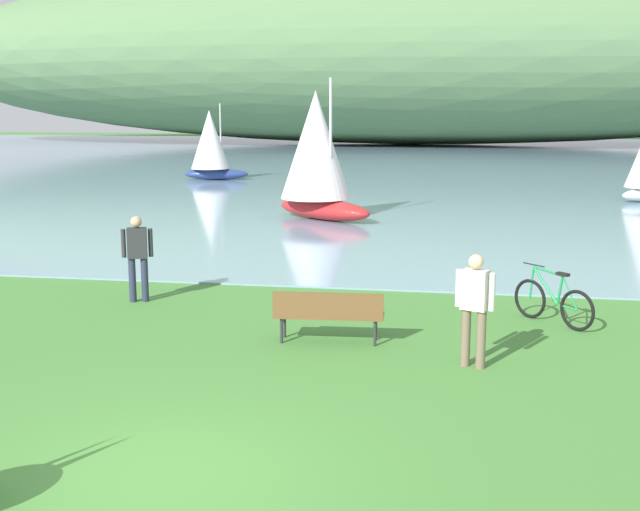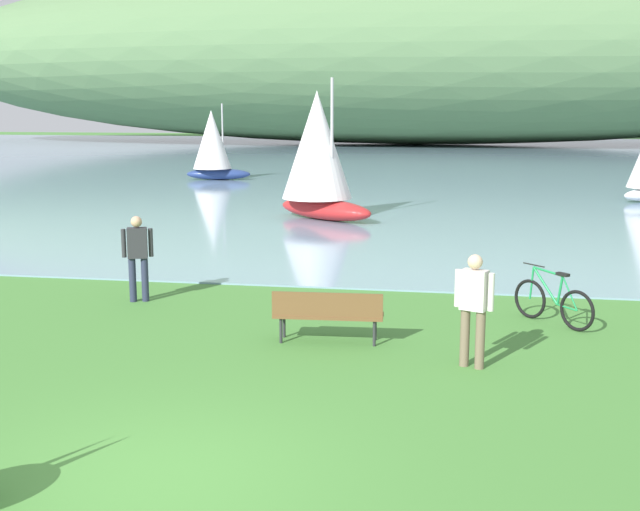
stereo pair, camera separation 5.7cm
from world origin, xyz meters
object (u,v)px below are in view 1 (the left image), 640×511
(person_on_the_grass, at_px, (475,303))
(sailboat_nearest_to_shore, at_px, (317,153))
(park_bench_near_camera, at_px, (328,312))
(person_at_shoreline, at_px, (137,253))
(bicycle_leaning_near_bench, at_px, (553,302))
(sailboat_mid_bay, at_px, (211,144))

(person_on_the_grass, relative_size, sailboat_nearest_to_shore, 0.37)
(park_bench_near_camera, distance_m, person_on_the_grass, 2.51)
(person_on_the_grass, height_order, sailboat_nearest_to_shore, sailboat_nearest_to_shore)
(person_at_shoreline, bearing_deg, park_bench_near_camera, -27.65)
(bicycle_leaning_near_bench, xyz_separation_m, sailboat_mid_bay, (-14.25, 25.69, 1.46))
(bicycle_leaning_near_bench, bearing_deg, person_at_shoreline, 177.42)
(person_at_shoreline, relative_size, sailboat_mid_bay, 0.44)
(person_on_the_grass, bearing_deg, person_at_shoreline, 154.87)
(bicycle_leaning_near_bench, height_order, sailboat_nearest_to_shore, sailboat_nearest_to_shore)
(park_bench_near_camera, relative_size, sailboat_mid_bay, 0.47)
(park_bench_near_camera, bearing_deg, person_at_shoreline, 152.35)
(park_bench_near_camera, xyz_separation_m, sailboat_mid_bay, (-10.50, 27.51, 1.34))
(park_bench_near_camera, xyz_separation_m, bicycle_leaning_near_bench, (3.75, 1.82, -0.12))
(park_bench_near_camera, distance_m, bicycle_leaning_near_bench, 4.17)
(person_on_the_grass, distance_m, sailboat_mid_bay, 31.14)
(park_bench_near_camera, relative_size, bicycle_leaning_near_bench, 1.39)
(person_at_shoreline, bearing_deg, bicycle_leaning_near_bench, -2.58)
(park_bench_near_camera, distance_m, sailboat_nearest_to_shore, 14.54)
(person_on_the_grass, bearing_deg, bicycle_leaning_near_bench, 61.81)
(person_at_shoreline, height_order, person_on_the_grass, same)
(sailboat_mid_bay, bearing_deg, person_at_shoreline, -75.94)
(bicycle_leaning_near_bench, xyz_separation_m, person_at_shoreline, (-7.90, 0.36, 0.58))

